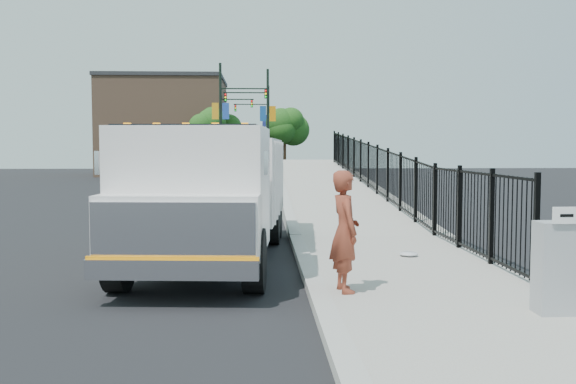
{
  "coord_description": "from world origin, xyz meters",
  "views": [
    {
      "loc": [
        -0.91,
        -12.07,
        2.37
      ],
      "look_at": [
        -0.28,
        2.0,
        1.38
      ],
      "focal_mm": 40.0,
      "sensor_mm": 36.0,
      "label": 1
    }
  ],
  "objects": [
    {
      "name": "tree_1",
      "position": [
        1.14,
        40.94,
        3.94
      ],
      "size": [
        2.46,
        2.46,
        5.23
      ],
      "color": "#382314",
      "rests_on": "ground"
    },
    {
      "name": "debris",
      "position": [
        2.17,
        0.94,
        0.17
      ],
      "size": [
        0.38,
        0.38,
        0.1
      ],
      "primitive_type": "ellipsoid",
      "color": "silver",
      "rests_on": "sidewalk"
    },
    {
      "name": "light_pole_0",
      "position": [
        -3.2,
        31.43,
        4.36
      ],
      "size": [
        3.77,
        0.22,
        8.0
      ],
      "color": "black",
      "rests_on": "ground"
    },
    {
      "name": "utility_cabinet",
      "position": [
        3.1,
        -3.68,
        0.75
      ],
      "size": [
        0.55,
        0.4,
        1.25
      ],
      "primitive_type": "cube",
      "color": "gray",
      "rests_on": "sidewalk"
    },
    {
      "name": "ramp",
      "position": [
        2.12,
        16.0,
        0.0
      ],
      "size": [
        3.95,
        24.06,
        3.19
      ],
      "primitive_type": "cube",
      "rotation": [
        0.06,
        0.0,
        0.0
      ],
      "color": "#9E998E",
      "rests_on": "ground"
    },
    {
      "name": "tree_0",
      "position": [
        -4.43,
        35.89,
        3.92
      ],
      "size": [
        2.34,
        2.34,
        5.17
      ],
      "color": "#382314",
      "rests_on": "ground"
    },
    {
      "name": "iron_fence",
      "position": [
        3.55,
        12.0,
        0.9
      ],
      "size": [
        0.1,
        28.0,
        1.8
      ],
      "primitive_type": "cube",
      "color": "black",
      "rests_on": "ground"
    },
    {
      "name": "light_pole_1",
      "position": [
        -0.59,
        34.63,
        4.36
      ],
      "size": [
        3.77,
        0.22,
        8.0
      ],
      "color": "black",
      "rests_on": "ground"
    },
    {
      "name": "truck",
      "position": [
        -1.89,
        1.1,
        1.55
      ],
      "size": [
        3.19,
        8.24,
        2.76
      ],
      "rotation": [
        0.0,
        0.0,
        -0.08
      ],
      "color": "black",
      "rests_on": "ground"
    },
    {
      "name": "light_pole_3",
      "position": [
        -0.35,
        47.23,
        4.36
      ],
      "size": [
        3.78,
        0.22,
        8.0
      ],
      "color": "black",
      "rests_on": "ground"
    },
    {
      "name": "worker",
      "position": [
        0.41,
        -2.24,
        1.07
      ],
      "size": [
        0.56,
        0.76,
        1.9
      ],
      "primitive_type": "imported",
      "rotation": [
        0.0,
        0.0,
        1.74
      ],
      "color": "brown",
      "rests_on": "sidewalk"
    },
    {
      "name": "sidewalk",
      "position": [
        1.93,
        -2.0,
        0.06
      ],
      "size": [
        3.55,
        12.0,
        0.12
      ],
      "primitive_type": "cube",
      "color": "#9E998E",
      "rests_on": "ground"
    },
    {
      "name": "building",
      "position": [
        -9.0,
        44.0,
        4.0
      ],
      "size": [
        10.0,
        10.0,
        8.0
      ],
      "primitive_type": "cube",
      "color": "#8C664C",
      "rests_on": "ground"
    },
    {
      "name": "ground",
      "position": [
        0.0,
        0.0,
        0.0
      ],
      "size": [
        120.0,
        120.0,
        0.0
      ],
      "primitive_type": "plane",
      "color": "black",
      "rests_on": "ground"
    },
    {
      "name": "tree_2",
      "position": [
        -3.8,
        48.5,
        3.94
      ],
      "size": [
        2.53,
        2.53,
        5.26
      ],
      "color": "#382314",
      "rests_on": "ground"
    },
    {
      "name": "curb",
      "position": [
        0.0,
        -2.0,
        0.08
      ],
      "size": [
        0.3,
        12.0,
        0.16
      ],
      "primitive_type": "cube",
      "color": "#ADAAA3",
      "rests_on": "ground"
    },
    {
      "name": "light_pole_2",
      "position": [
        -4.25,
        41.14,
        4.36
      ],
      "size": [
        3.77,
        0.22,
        8.0
      ],
      "color": "black",
      "rests_on": "ground"
    },
    {
      "name": "arrow_sign",
      "position": [
        3.1,
        -3.9,
        1.48
      ],
      "size": [
        0.35,
        0.04,
        0.22
      ],
      "primitive_type": "cube",
      "color": "white",
      "rests_on": "utility_cabinet"
    }
  ]
}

